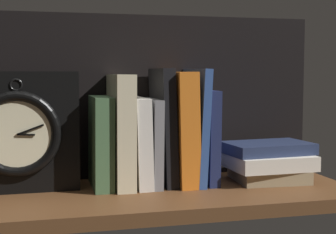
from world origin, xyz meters
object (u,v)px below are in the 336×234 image
Objects in this scene: book_green_romantic at (101,142)px; framed_clock at (18,132)px; book_cream_twain at (121,131)px; book_stack_side at (268,161)px; book_navy_bierce at (204,136)px; book_blue_modern at (194,126)px; book_orange_pandolfini at (180,128)px; book_gray_chess at (151,142)px; book_black_skeptic at (163,126)px; book_white_catcher at (138,141)px.

book_green_romantic is 0.79× the size of framed_clock.
book_cream_twain is 1.21× the size of book_stack_side.
book_navy_bierce is 1.03× the size of book_stack_side.
book_stack_side is (15.39, -2.95, -7.61)cm from book_blue_modern.
book_blue_modern is (3.09, 0.00, 0.31)cm from book_orange_pandolfini.
book_gray_chess is at bearing 180.00° from book_navy_bierce.
book_green_romantic is at bearing 180.00° from book_cream_twain.
book_cream_twain is 12.28cm from book_orange_pandolfini.
book_cream_twain is 0.98× the size of book_orange_pandolfini.
book_cream_twain is (3.97, -0.00, 2.17)cm from book_green_romantic.
book_stack_side is (24.49, -2.95, -4.60)cm from book_gray_chess.
book_green_romantic is 16.43cm from book_orange_pandolfini.
book_black_skeptic is (12.73, -0.00, 2.79)cm from book_green_romantic.
book_stack_side is at bearing -3.28° from framed_clock.
book_cream_twain is 31.70cm from book_stack_side.
book_navy_bierce is at bearing 0.00° from book_green_romantic.
book_stack_side is at bearing -4.85° from book_green_romantic.
book_orange_pandolfini is 1.23× the size of book_stack_side.
book_white_catcher is 0.76× the size of book_blue_modern.
book_white_catcher is 23.50cm from framed_clock.
book_black_skeptic reaches higher than book_gray_chess.
book_green_romantic is 1.03× the size of book_gray_chess.
book_cream_twain reaches higher than book_gray_chess.
book_blue_modern reaches higher than book_green_romantic.
book_orange_pandolfini is (3.52, 0.00, -0.38)cm from book_black_skeptic.
book_green_romantic is at bearing 180.00° from book_white_catcher.
book_cream_twain is 1.28× the size of book_gray_chess.
book_black_skeptic is 1.28× the size of book_stack_side.
book_green_romantic is 0.76× the size of book_black_skeptic.
book_cream_twain is at bearing 180.00° from book_orange_pandolfini.
book_gray_chess is at bearing 173.14° from book_stack_side.
book_stack_side is (18.48, -2.95, -7.29)cm from book_orange_pandolfini.
book_cream_twain reaches higher than book_navy_bierce.
book_black_skeptic reaches higher than book_orange_pandolfini.
book_orange_pandolfini is 20.09cm from book_stack_side.
book_blue_modern is 17.42cm from book_stack_side.
book_green_romantic is 0.97× the size of book_stack_side.
book_blue_modern reaches higher than book_cream_twain.
book_orange_pandolfini reaches higher than book_navy_bierce.
book_blue_modern reaches higher than book_navy_bierce.
book_stack_side is (30.77, -2.95, -7.05)cm from book_cream_twain.
book_black_skeptic is at bearing 0.00° from book_cream_twain.
framed_clock is at bearing -179.84° from book_cream_twain.
book_black_skeptic is 3.54cm from book_orange_pandolfini.
book_orange_pandolfini is (8.69, 0.00, 2.56)cm from book_white_catcher.
book_white_catcher is 12.13cm from book_blue_modern.
book_gray_chess is at bearing 0.12° from framed_clock.
book_stack_side is (13.17, -2.95, -5.44)cm from book_navy_bierce.
book_black_skeptic is 6.62cm from book_blue_modern.
book_blue_modern reaches higher than book_stack_side.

